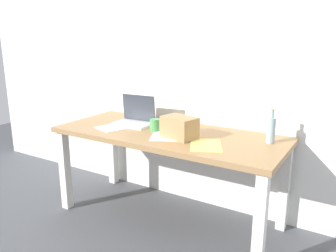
{
  "coord_description": "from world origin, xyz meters",
  "views": [
    {
      "loc": [
        1.32,
        -2.17,
        1.45
      ],
      "look_at": [
        0.0,
        0.0,
        0.78
      ],
      "focal_mm": 36.39,
      "sensor_mm": 36.0,
      "label": 1
    }
  ],
  "objects_px": {
    "laptop_left": "(134,118)",
    "coffee_mug": "(155,125)",
    "desk": "(168,144)",
    "beer_bottle": "(271,129)",
    "computer_mouse": "(127,116)",
    "cardboard_box": "(179,127)"
  },
  "relations": [
    {
      "from": "computer_mouse",
      "to": "cardboard_box",
      "type": "xyz_separation_m",
      "value": [
        0.71,
        -0.29,
        0.06
      ]
    },
    {
      "from": "laptop_left",
      "to": "coffee_mug",
      "type": "distance_m",
      "value": 0.28
    },
    {
      "from": "beer_bottle",
      "to": "desk",
      "type": "bearing_deg",
      "value": -169.55
    },
    {
      "from": "cardboard_box",
      "to": "coffee_mug",
      "type": "bearing_deg",
      "value": 165.87
    },
    {
      "from": "desk",
      "to": "computer_mouse",
      "type": "relative_size",
      "value": 18.0
    },
    {
      "from": "coffee_mug",
      "to": "beer_bottle",
      "type": "bearing_deg",
      "value": 10.35
    },
    {
      "from": "cardboard_box",
      "to": "coffee_mug",
      "type": "relative_size",
      "value": 2.6
    },
    {
      "from": "desk",
      "to": "computer_mouse",
      "type": "height_order",
      "value": "computer_mouse"
    },
    {
      "from": "desk",
      "to": "laptop_left",
      "type": "distance_m",
      "value": 0.41
    },
    {
      "from": "cardboard_box",
      "to": "beer_bottle",
      "type": "bearing_deg",
      "value": 20.2
    },
    {
      "from": "laptop_left",
      "to": "computer_mouse",
      "type": "distance_m",
      "value": 0.24
    },
    {
      "from": "beer_bottle",
      "to": "coffee_mug",
      "type": "xyz_separation_m",
      "value": [
        -0.86,
        -0.16,
        -0.05
      ]
    },
    {
      "from": "laptop_left",
      "to": "computer_mouse",
      "type": "height_order",
      "value": "laptop_left"
    },
    {
      "from": "cardboard_box",
      "to": "coffee_mug",
      "type": "distance_m",
      "value": 0.27
    },
    {
      "from": "desk",
      "to": "beer_bottle",
      "type": "distance_m",
      "value": 0.79
    },
    {
      "from": "computer_mouse",
      "to": "coffee_mug",
      "type": "bearing_deg",
      "value": -59.2
    },
    {
      "from": "computer_mouse",
      "to": "coffee_mug",
      "type": "height_order",
      "value": "coffee_mug"
    },
    {
      "from": "beer_bottle",
      "to": "computer_mouse",
      "type": "xyz_separation_m",
      "value": [
        -1.31,
        0.07,
        -0.08
      ]
    },
    {
      "from": "beer_bottle",
      "to": "cardboard_box",
      "type": "bearing_deg",
      "value": -159.8
    },
    {
      "from": "computer_mouse",
      "to": "cardboard_box",
      "type": "bearing_deg",
      "value": -54.89
    },
    {
      "from": "desk",
      "to": "cardboard_box",
      "type": "distance_m",
      "value": 0.24
    },
    {
      "from": "laptop_left",
      "to": "coffee_mug",
      "type": "height_order",
      "value": "laptop_left"
    }
  ]
}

